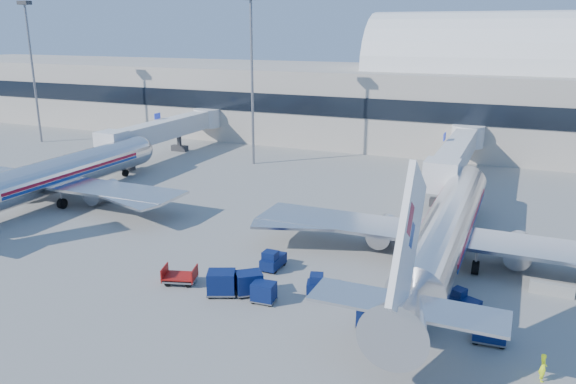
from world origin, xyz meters
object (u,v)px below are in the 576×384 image
at_px(jetbridge_near, 458,152).
at_px(jetbridge_mid, 170,128).
at_px(tug_right, 463,301).
at_px(cart_solo_near, 371,314).
at_px(cart_train_b, 249,283).
at_px(cart_open_red, 180,278).
at_px(cart_train_a, 264,292).
at_px(airliner_main, 445,230).
at_px(tug_left, 273,260).
at_px(mast_far_west, 30,52).
at_px(cart_solo_far, 490,328).
at_px(barrier_near, 552,289).
at_px(cart_train_c, 221,283).
at_px(mast_west, 252,56).
at_px(tug_lead, 322,286).
at_px(ramp_worker, 543,367).
at_px(airliner_mid, 48,177).

distance_m(jetbridge_near, jetbridge_mid, 42.00).
bearing_deg(tug_right, cart_solo_near, -113.96).
bearing_deg(cart_train_b, cart_open_red, 145.88).
distance_m(cart_train_a, cart_solo_near, 7.73).
height_order(jetbridge_near, cart_solo_near, jetbridge_near).
bearing_deg(airliner_main, cart_solo_near, -103.02).
distance_m(tug_left, cart_open_red, 7.36).
bearing_deg(cart_train_b, mast_far_west, 109.25).
distance_m(mast_far_west, cart_solo_far, 83.95).
distance_m(barrier_near, cart_train_c, 23.71).
relative_size(tug_right, tug_left, 0.93).
distance_m(airliner_main, jetbridge_mid, 51.62).
distance_m(mast_far_west, mast_west, 40.00).
bearing_deg(jetbridge_near, tug_left, -106.91).
relative_size(mast_far_west, cart_solo_far, 10.55).
relative_size(tug_lead, cart_train_a, 1.52).
xyz_separation_m(jetbridge_near, tug_right, (4.80, -33.55, -3.30)).
distance_m(airliner_main, barrier_near, 8.74).
bearing_deg(cart_train_a, cart_open_red, 174.20).
bearing_deg(ramp_worker, tug_left, 56.41).
bearing_deg(jetbridge_mid, cart_solo_near, -42.62).
height_order(barrier_near, cart_train_a, cart_train_a).
height_order(airliner_main, mast_west, mast_west).
relative_size(mast_west, cart_train_b, 9.31).
distance_m(jetbridge_near, cart_solo_far, 37.96).
xyz_separation_m(airliner_mid, cart_train_c, (28.25, -11.91, -1.96)).
height_order(cart_train_a, cart_solo_far, cart_solo_far).
xyz_separation_m(tug_lead, ramp_worker, (14.45, -4.90, 0.09)).
distance_m(airliner_mid, cart_train_b, 32.05).
height_order(jetbridge_mid, barrier_near, jetbridge_mid).
distance_m(cart_train_c, cart_solo_far, 18.14).
height_order(airliner_mid, cart_train_c, airliner_mid).
bearing_deg(cart_train_b, cart_train_a, -62.77).
distance_m(mast_west, tug_left, 39.01).
height_order(cart_solo_near, cart_open_red, cart_solo_near).
distance_m(mast_far_west, barrier_near, 84.11).
xyz_separation_m(mast_west, cart_train_a, (19.51, -37.21, -14.01)).
bearing_deg(barrier_near, jetbridge_near, 109.85).
distance_m(airliner_mid, tug_right, 45.05).
bearing_deg(cart_solo_near, jetbridge_near, 76.75).
height_order(mast_far_west, cart_train_c, mast_far_west).
relative_size(jetbridge_near, cart_solo_near, 12.69).
bearing_deg(jetbridge_mid, barrier_near, -28.80).
relative_size(tug_lead, tug_right, 1.12).
distance_m(jetbridge_mid, cart_train_c, 49.07).
bearing_deg(barrier_near, airliner_mid, 177.13).
bearing_deg(jetbridge_mid, cart_open_red, -54.60).
xyz_separation_m(airliner_main, mast_far_west, (-70.00, 25.49, 11.87)).
bearing_deg(tug_right, tug_lead, -145.89).
relative_size(cart_train_b, cart_solo_near, 1.12).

